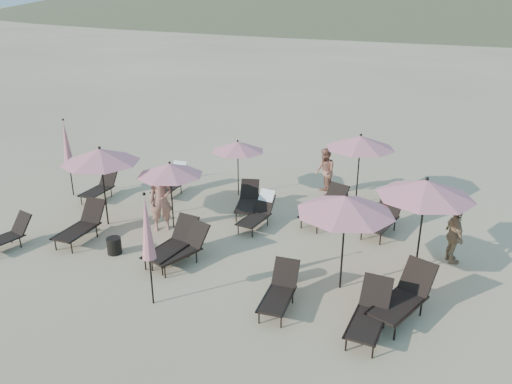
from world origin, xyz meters
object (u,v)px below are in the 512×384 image
at_px(umbrella_open_3, 238,146).
at_px(side_table_0, 114,246).
at_px(beachgoer_a, 161,200).
at_px(umbrella_open_4, 360,142).
at_px(umbrella_open_0, 100,156).
at_px(lounger_7, 172,181).
at_px(beachgoer_b, 325,172).
at_px(lounger_12, 404,296).
at_px(side_table_1, 283,273).
at_px(umbrella_closed_1, 66,143).
at_px(lounger_3, 173,243).
at_px(lounger_10, 326,207).
at_px(lounger_2, 182,248).
at_px(umbrella_closed_0, 147,228).
at_px(lounger_11, 385,213).
at_px(lounger_4, 280,291).
at_px(lounger_0, 6,235).
at_px(beachgoer_c, 454,235).
at_px(umbrella_open_2, 346,204).
at_px(lounger_1, 82,224).
at_px(lounger_6, 100,187).
at_px(lounger_8, 248,200).
at_px(umbrella_open_1, 170,169).
at_px(lounger_5, 370,313).

bearing_deg(umbrella_open_3, side_table_0, -102.34).
bearing_deg(beachgoer_a, umbrella_open_4, 1.85).
bearing_deg(umbrella_open_0, umbrella_open_4, 35.75).
height_order(lounger_7, beachgoer_b, beachgoer_b).
relative_size(lounger_12, side_table_1, 4.06).
distance_m(lounger_12, umbrella_closed_1, 12.10).
distance_m(lounger_3, lounger_10, 4.92).
xyz_separation_m(lounger_2, umbrella_open_3, (-0.82, 5.02, 1.32)).
relative_size(lounger_10, side_table_1, 3.98).
bearing_deg(lounger_2, umbrella_closed_0, -60.29).
height_order(lounger_2, lounger_11, lounger_11).
bearing_deg(umbrella_closed_0, lounger_3, 109.70).
height_order(lounger_4, lounger_10, lounger_10).
xyz_separation_m(lounger_0, lounger_2, (4.86, 1.26, 0.04)).
distance_m(umbrella_closed_1, beachgoer_c, 12.57).
relative_size(lounger_4, side_table_1, 3.28).
height_order(umbrella_open_3, side_table_0, umbrella_open_3).
xyz_separation_m(umbrella_open_2, side_table_1, (-1.35, -0.30, -1.91)).
xyz_separation_m(lounger_10, umbrella_open_3, (-3.47, 1.00, 1.27)).
xyz_separation_m(lounger_10, umbrella_open_0, (-6.05, -2.86, 1.70)).
relative_size(lounger_1, umbrella_closed_0, 0.66).
relative_size(lounger_3, umbrella_open_4, 0.74).
xyz_separation_m(lounger_0, beachgoer_b, (6.78, 7.56, 0.42)).
relative_size(lounger_6, umbrella_open_2, 0.65).
bearing_deg(lounger_6, lounger_8, 7.21).
distance_m(lounger_8, umbrella_open_1, 2.88).
height_order(lounger_1, lounger_7, lounger_7).
bearing_deg(beachgoer_a, umbrella_closed_0, -99.37).
relative_size(lounger_7, umbrella_closed_0, 0.62).
distance_m(beachgoer_b, beachgoer_c, 5.61).
distance_m(umbrella_open_1, beachgoer_b, 5.74).
relative_size(lounger_7, beachgoer_a, 0.90).
bearing_deg(side_table_0, umbrella_open_1, 74.24).
height_order(lounger_0, umbrella_open_3, umbrella_open_3).
bearing_deg(lounger_8, side_table_1, -70.24).
bearing_deg(lounger_7, side_table_1, -37.20).
xyz_separation_m(lounger_5, lounger_8, (-4.91, 4.61, -0.02)).
distance_m(lounger_6, beachgoer_a, 3.63).
bearing_deg(umbrella_open_2, beachgoer_c, 46.13).
height_order(lounger_12, umbrella_closed_0, umbrella_closed_0).
relative_size(umbrella_open_2, beachgoer_b, 1.47).
relative_size(lounger_2, beachgoer_a, 0.94).
height_order(lounger_2, beachgoer_b, beachgoer_b).
bearing_deg(lounger_2, lounger_0, -147.00).
height_order(lounger_0, umbrella_closed_1, umbrella_closed_1).
relative_size(lounger_3, umbrella_open_3, 0.90).
relative_size(beachgoer_a, beachgoer_b, 1.13).
relative_size(umbrella_open_2, umbrella_open_3, 1.22).
bearing_deg(lounger_10, umbrella_closed_1, -153.91).
height_order(lounger_4, lounger_11, lounger_11).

